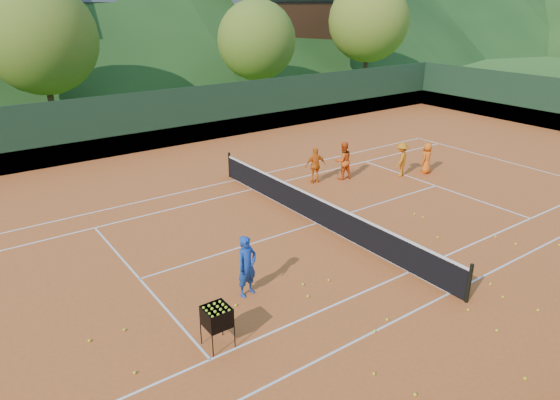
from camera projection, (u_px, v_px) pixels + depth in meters
ground at (317, 224)px, 17.32m from camera, size 400.00×400.00×0.00m
clay_court at (317, 223)px, 17.31m from camera, size 40.00×24.00×0.02m
coach at (247, 266)px, 12.84m from camera, size 0.68×0.52×1.67m
student_a at (343, 161)px, 21.30m from camera, size 0.88×0.74×1.63m
student_b at (315, 165)px, 20.85m from camera, size 0.97×0.62×1.54m
student_c at (427, 158)px, 22.06m from camera, size 0.76×0.59×1.39m
student_d at (401, 160)px, 21.66m from camera, size 1.12×0.91×1.50m
tennis_ball_0 at (468, 310)px, 12.41m from camera, size 0.07×0.07×0.07m
tennis_ball_1 at (415, 394)px, 9.75m from camera, size 0.07×0.07×0.07m
tennis_ball_2 at (303, 284)px, 13.53m from camera, size 0.07×0.07×0.07m
tennis_ball_4 at (375, 331)px, 11.63m from camera, size 0.07×0.07×0.07m
tennis_ball_5 at (525, 378)px, 10.17m from camera, size 0.07×0.07×0.07m
tennis_ball_6 at (124, 330)px, 11.66m from camera, size 0.07×0.07×0.07m
tennis_ball_7 at (503, 297)px, 12.95m from camera, size 0.07×0.07×0.07m
tennis_ball_8 at (559, 245)px, 15.69m from camera, size 0.07×0.07×0.07m
tennis_ball_9 at (490, 284)px, 13.54m from camera, size 0.07×0.07×0.07m
tennis_ball_10 at (497, 330)px, 11.64m from camera, size 0.07×0.07×0.07m
tennis_ball_11 at (387, 319)px, 12.04m from camera, size 0.07×0.07×0.07m
tennis_ball_12 at (516, 244)px, 15.76m from camera, size 0.07×0.07×0.07m
tennis_ball_13 at (89, 341)px, 11.29m from camera, size 0.07×0.07×0.07m
tennis_ball_14 at (374, 374)px, 10.29m from camera, size 0.07×0.07×0.07m
tennis_ball_16 at (135, 373)px, 10.32m from camera, size 0.07×0.07×0.07m
tennis_ball_17 at (538, 310)px, 12.40m from camera, size 0.07×0.07×0.07m
tennis_ball_18 at (423, 217)px, 17.68m from camera, size 0.07×0.07×0.07m
tennis_ball_19 at (308, 296)px, 12.99m from camera, size 0.07×0.07×0.07m
tennis_ball_21 at (414, 214)px, 17.97m from camera, size 0.07×0.07×0.07m
tennis_ball_22 at (236, 305)px, 12.60m from camera, size 0.07×0.07×0.07m
tennis_ball_23 at (329, 280)px, 13.73m from camera, size 0.07×0.07×0.07m
tennis_ball_24 at (438, 237)px, 16.20m from camera, size 0.07×0.07×0.07m
tennis_ball_25 at (495, 237)px, 16.24m from camera, size 0.07×0.07×0.07m
court_lines at (317, 223)px, 17.31m from camera, size 23.83×11.03×0.00m
tennis_net at (318, 210)px, 17.12m from camera, size 0.10×12.07×1.10m
perimeter_fence at (318, 189)px, 16.84m from camera, size 40.40×24.24×3.00m
ball_hopper at (217, 318)px, 10.91m from camera, size 0.57×0.57×1.00m
chalet_mid at (127, 27)px, 44.32m from camera, size 12.65×8.82×11.45m
chalet_right at (281, 21)px, 48.77m from camera, size 11.50×8.82×11.91m
tree_b at (40, 38)px, 28.28m from camera, size 6.40×6.40×8.40m
tree_c at (257, 40)px, 35.34m from camera, size 5.60×5.60×7.35m
tree_d at (369, 21)px, 42.22m from camera, size 6.80×6.80×8.93m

